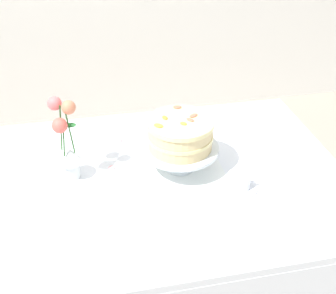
{
  "coord_description": "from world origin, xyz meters",
  "views": [
    {
      "loc": [
        -0.24,
        -1.29,
        1.74
      ],
      "look_at": [
        0.03,
        0.01,
        0.86
      ],
      "focal_mm": 47.03,
      "sensor_mm": 36.0,
      "label": 1
    }
  ],
  "objects_px": {
    "cake_stand": "(180,150)",
    "dining_table": "(161,199)",
    "layer_cake": "(180,134)",
    "flower_vase": "(67,144)",
    "teacup": "(241,184)"
  },
  "relations": [
    {
      "from": "cake_stand",
      "to": "layer_cake",
      "type": "bearing_deg",
      "value": 113.4
    },
    {
      "from": "cake_stand",
      "to": "layer_cake",
      "type": "distance_m",
      "value": 0.07
    },
    {
      "from": "cake_stand",
      "to": "layer_cake",
      "type": "xyz_separation_m",
      "value": [
        -0.0,
        0.0,
        0.07
      ]
    },
    {
      "from": "dining_table",
      "to": "cake_stand",
      "type": "height_order",
      "value": "cake_stand"
    },
    {
      "from": "dining_table",
      "to": "flower_vase",
      "type": "height_order",
      "value": "flower_vase"
    },
    {
      "from": "cake_stand",
      "to": "teacup",
      "type": "relative_size",
      "value": 2.38
    },
    {
      "from": "cake_stand",
      "to": "teacup",
      "type": "bearing_deg",
      "value": -41.5
    },
    {
      "from": "cake_stand",
      "to": "teacup",
      "type": "height_order",
      "value": "cake_stand"
    },
    {
      "from": "dining_table",
      "to": "teacup",
      "type": "xyz_separation_m",
      "value": [
        0.27,
        -0.11,
        0.11
      ]
    },
    {
      "from": "dining_table",
      "to": "layer_cake",
      "type": "distance_m",
      "value": 0.27
    },
    {
      "from": "flower_vase",
      "to": "layer_cake",
      "type": "bearing_deg",
      "value": -4.25
    },
    {
      "from": "cake_stand",
      "to": "dining_table",
      "type": "bearing_deg",
      "value": -145.56
    },
    {
      "from": "cake_stand",
      "to": "layer_cake",
      "type": "relative_size",
      "value": 1.18
    },
    {
      "from": "flower_vase",
      "to": "teacup",
      "type": "distance_m",
      "value": 0.64
    },
    {
      "from": "layer_cake",
      "to": "flower_vase",
      "type": "height_order",
      "value": "flower_vase"
    }
  ]
}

